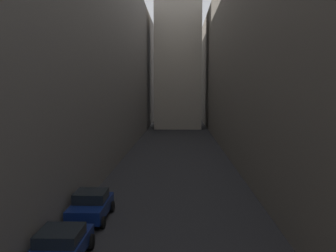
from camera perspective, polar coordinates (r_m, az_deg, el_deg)
name	(u,v)px	position (r m, az deg, el deg)	size (l,w,h in m)	color
ground_plane	(176,150)	(44.65, 1.25, -3.67)	(264.00, 264.00, 0.00)	#232326
building_block_left	(83,59)	(47.76, -12.78, 9.82)	(11.90, 108.00, 21.66)	slate
building_block_right	(286,59)	(47.93, 17.33, 9.68)	(15.09, 108.00, 21.63)	#60594F
parked_car_left_third	(60,245)	(16.65, -15.93, -16.94)	(2.06, 4.04, 1.41)	navy
parked_car_left_far	(91,205)	(21.42, -11.56, -11.65)	(2.04, 3.95, 1.54)	navy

